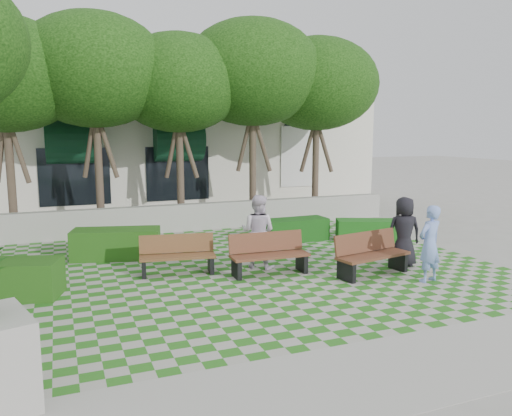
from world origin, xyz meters
name	(u,v)px	position (x,y,z in m)	size (l,w,h in m)	color
ground	(260,280)	(0.00, 0.00, 0.00)	(90.00, 90.00, 0.00)	gray
lawn	(245,268)	(0.00, 1.00, 0.01)	(12.00, 12.00, 0.00)	#2B721E
sidewalk_south	(388,372)	(0.00, -4.70, 0.01)	(16.00, 2.00, 0.01)	#9E9B93
retaining_wall	(191,217)	(0.00, 6.20, 0.45)	(15.00, 0.36, 0.90)	#9E9B93
bench_east	(371,255)	(2.56, -0.56, 0.48)	(1.96, 0.97, 0.99)	#552E1D
bench_mid	(269,255)	(0.38, 0.38, 0.46)	(1.86, 0.68, 0.96)	brown
bench_west	(177,256)	(-1.61, 1.18, 0.44)	(1.81, 0.84, 0.91)	brown
hedge_east	(366,230)	(4.63, 2.67, 0.32)	(1.80, 0.72, 0.63)	#165216
hedge_midright	(295,230)	(2.55, 3.38, 0.34)	(1.96, 0.78, 0.68)	#124512
hedge_midleft	(116,244)	(-2.77, 3.21, 0.39)	(2.24, 0.89, 0.78)	#1E4C14
hedge_west	(4,279)	(-5.23, 0.79, 0.38)	(2.17, 0.87, 0.76)	#1D4913
person_blue	(430,244)	(3.43, -1.50, 0.86)	(0.63, 0.41, 1.72)	#7F9DE9
person_dark	(404,232)	(3.74, -0.21, 0.87)	(0.85, 0.55, 1.73)	black
person_white	(258,231)	(0.34, 0.99, 0.90)	(0.88, 0.68, 1.80)	silver
tree_row	(130,70)	(-1.86, 5.95, 5.18)	(17.70, 13.40, 7.41)	#47382B
building	(168,148)	(0.93, 14.08, 2.52)	(18.00, 8.92, 5.15)	silver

